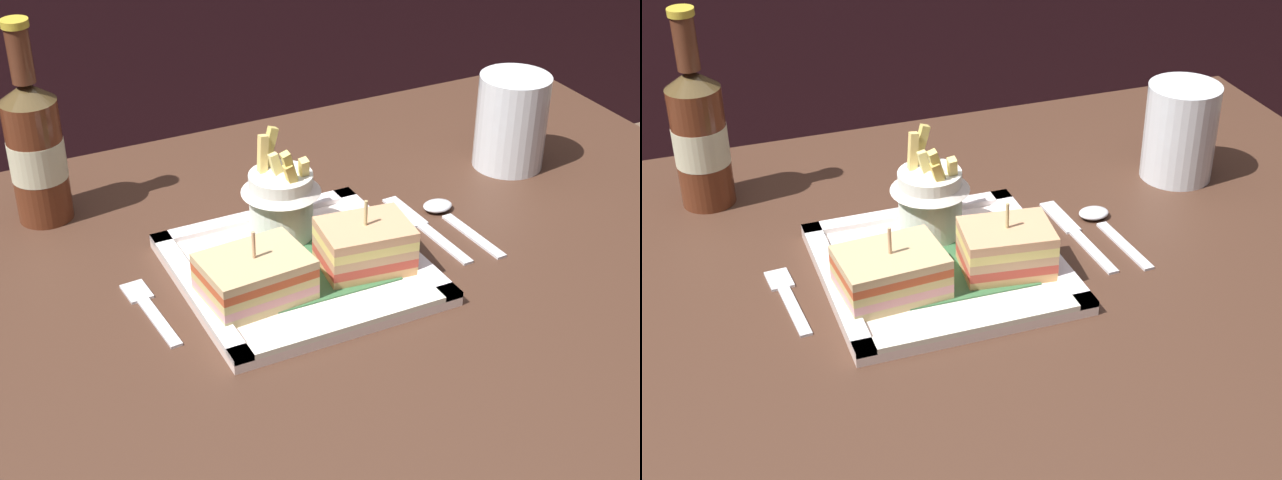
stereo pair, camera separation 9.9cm
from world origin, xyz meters
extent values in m
cube|color=#442B1E|center=(0.00, 0.00, 0.71)|extent=(1.06, 0.77, 0.03)
cylinder|color=#472B1D|center=(0.45, 0.30, 0.35)|extent=(0.08, 0.08, 0.69)
cube|color=white|center=(-0.04, 0.01, 0.73)|extent=(0.24, 0.24, 0.01)
cube|color=#35673B|center=(-0.04, 0.01, 0.73)|extent=(0.17, 0.14, 0.00)
cube|color=white|center=(-0.04, -0.10, 0.73)|extent=(0.24, 0.02, 0.01)
cube|color=white|center=(-0.04, 0.12, 0.73)|extent=(0.24, 0.02, 0.01)
cube|color=white|center=(-0.15, 0.01, 0.73)|extent=(0.02, 0.24, 0.01)
cube|color=white|center=(0.07, 0.01, 0.73)|extent=(0.02, 0.24, 0.01)
cube|color=#D1B777|center=(-0.10, -0.02, 0.74)|extent=(0.11, 0.08, 0.01)
cube|color=#DD9996|center=(-0.10, -0.02, 0.75)|extent=(0.11, 0.08, 0.01)
cube|color=tan|center=(-0.10, -0.02, 0.75)|extent=(0.11, 0.08, 0.01)
cube|color=#C35029|center=(-0.10, -0.02, 0.76)|extent=(0.11, 0.08, 0.01)
cube|color=tan|center=(-0.10, -0.02, 0.77)|extent=(0.11, 0.08, 0.01)
cylinder|color=tan|center=(-0.10, -0.02, 0.77)|extent=(0.00, 0.00, 0.07)
cube|color=tan|center=(0.02, -0.02, 0.74)|extent=(0.10, 0.08, 0.01)
cube|color=#BE4534|center=(0.02, -0.02, 0.75)|extent=(0.10, 0.08, 0.01)
cube|color=tan|center=(0.02, -0.02, 0.76)|extent=(0.10, 0.08, 0.01)
cube|color=#E7D572|center=(0.02, -0.02, 0.77)|extent=(0.10, 0.08, 0.01)
cube|color=tan|center=(0.02, -0.02, 0.78)|extent=(0.10, 0.08, 0.01)
cylinder|color=tan|center=(0.02, -0.02, 0.77)|extent=(0.00, 0.00, 0.08)
cylinder|color=white|center=(-0.03, 0.08, 0.77)|extent=(0.07, 0.07, 0.07)
cone|color=silver|center=(-0.03, 0.08, 0.80)|extent=(0.09, 0.09, 0.03)
cube|color=#E6D57D|center=(-0.04, 0.07, 0.80)|extent=(0.02, 0.02, 0.06)
cube|color=#D9C360|center=(-0.04, 0.10, 0.81)|extent=(0.03, 0.02, 0.08)
cube|color=#F1CD6F|center=(-0.05, 0.09, 0.81)|extent=(0.02, 0.02, 0.07)
cube|color=#E7D466|center=(-0.02, 0.06, 0.81)|extent=(0.03, 0.02, 0.07)
cube|color=#DBB451|center=(-0.03, 0.06, 0.80)|extent=(0.02, 0.01, 0.06)
cube|color=#E9D276|center=(-0.01, 0.07, 0.80)|extent=(0.02, 0.02, 0.06)
cylinder|color=#5E2B18|center=(-0.25, 0.25, 0.79)|extent=(0.06, 0.06, 0.14)
cone|color=#4D3C21|center=(-0.25, 0.25, 0.88)|extent=(0.06, 0.06, 0.02)
cylinder|color=#582D1C|center=(-0.25, 0.25, 0.92)|extent=(0.03, 0.03, 0.06)
cylinder|color=gold|center=(-0.25, 0.25, 0.95)|extent=(0.03, 0.03, 0.01)
cylinder|color=beige|center=(-0.25, 0.25, 0.80)|extent=(0.06, 0.06, 0.05)
cylinder|color=silver|center=(0.30, 0.12, 0.78)|extent=(0.09, 0.09, 0.12)
cylinder|color=silver|center=(0.30, 0.12, 0.75)|extent=(0.08, 0.08, 0.07)
cube|color=silver|center=(-0.20, -0.01, 0.72)|extent=(0.02, 0.09, 0.00)
cube|color=silver|center=(-0.20, 0.05, 0.72)|extent=(0.03, 0.04, 0.00)
cube|color=silver|center=(0.13, -0.01, 0.72)|extent=(0.02, 0.09, 0.00)
cube|color=silver|center=(0.12, 0.07, 0.72)|extent=(0.02, 0.07, 0.00)
cube|color=silver|center=(0.16, -0.01, 0.72)|extent=(0.02, 0.10, 0.00)
ellipsoid|color=silver|center=(0.16, 0.06, 0.73)|extent=(0.03, 0.03, 0.01)
camera|label=1|loc=(-0.40, -0.75, 1.28)|focal=54.55mm
camera|label=2|loc=(-0.31, -0.79, 1.28)|focal=54.55mm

